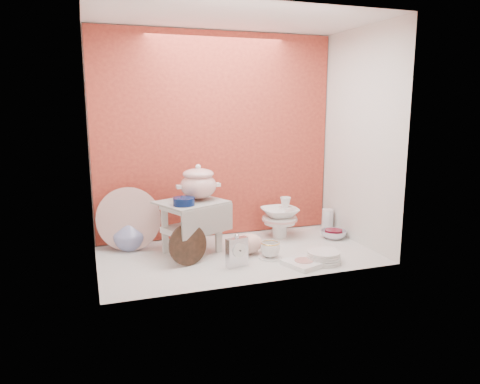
# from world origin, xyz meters

# --- Properties ---
(ground) EXTENTS (1.80, 1.80, 0.00)m
(ground) POSITION_xyz_m (0.00, 0.00, 0.00)
(ground) COLOR silver
(ground) RESTS_ON ground
(niche_shell) EXTENTS (1.86, 1.03, 1.53)m
(niche_shell) POSITION_xyz_m (0.00, 0.18, 0.93)
(niche_shell) COLOR #C04630
(niche_shell) RESTS_ON ground
(step_stool) EXTENTS (0.52, 0.49, 0.35)m
(step_stool) POSITION_xyz_m (-0.28, 0.15, 0.18)
(step_stool) COLOR silver
(step_stool) RESTS_ON ground
(soup_tureen) EXTENTS (0.36, 0.36, 0.24)m
(soup_tureen) POSITION_xyz_m (-0.22, 0.18, 0.47)
(soup_tureen) COLOR white
(soup_tureen) RESTS_ON step_stool
(cobalt_bowl) EXTENTS (0.16, 0.16, 0.05)m
(cobalt_bowl) POSITION_xyz_m (-0.35, 0.05, 0.38)
(cobalt_bowl) COLOR #091746
(cobalt_bowl) RESTS_ON step_stool
(floral_platter) EXTENTS (0.44, 0.19, 0.43)m
(floral_platter) POSITION_xyz_m (-0.67, 0.34, 0.22)
(floral_platter) COLOR white
(floral_platter) RESTS_ON ground
(blue_white_vase) EXTENTS (0.24, 0.24, 0.23)m
(blue_white_vase) POSITION_xyz_m (-0.67, 0.35, 0.11)
(blue_white_vase) COLOR silver
(blue_white_vase) RESTS_ON ground
(lacquer_tray) EXTENTS (0.27, 0.13, 0.26)m
(lacquer_tray) POSITION_xyz_m (-0.36, -0.08, 0.13)
(lacquer_tray) COLOR black
(lacquer_tray) RESTS_ON ground
(mantel_clock) EXTENTS (0.15, 0.08, 0.20)m
(mantel_clock) POSITION_xyz_m (-0.08, -0.21, 0.10)
(mantel_clock) COLOR silver
(mantel_clock) RESTS_ON ground
(plush_pig) EXTENTS (0.30, 0.25, 0.15)m
(plush_pig) POSITION_xyz_m (0.07, -0.01, 0.07)
(plush_pig) COLOR beige
(plush_pig) RESTS_ON ground
(teacup_saucer) EXTENTS (0.17, 0.17, 0.01)m
(teacup_saucer) POSITION_xyz_m (0.17, -0.14, 0.01)
(teacup_saucer) COLOR white
(teacup_saucer) RESTS_ON ground
(gold_rim_teacup) EXTENTS (0.17, 0.17, 0.10)m
(gold_rim_teacup) POSITION_xyz_m (0.17, -0.14, 0.06)
(gold_rim_teacup) COLOR white
(gold_rim_teacup) RESTS_ON teacup_saucer
(lattice_dish) EXTENTS (0.27, 0.27, 0.03)m
(lattice_dish) POSITION_xyz_m (0.32, -0.33, 0.01)
(lattice_dish) COLOR white
(lattice_dish) RESTS_ON ground
(dinner_plate_stack) EXTENTS (0.24, 0.24, 0.07)m
(dinner_plate_stack) POSITION_xyz_m (0.46, -0.32, 0.04)
(dinner_plate_stack) COLOR white
(dinner_plate_stack) RESTS_ON ground
(crystal_bowl) EXTENTS (0.21, 0.21, 0.06)m
(crystal_bowl) POSITION_xyz_m (0.79, 0.12, 0.03)
(crystal_bowl) COLOR silver
(crystal_bowl) RESTS_ON ground
(clear_glass_vase) EXTENTS (0.10, 0.10, 0.18)m
(clear_glass_vase) POSITION_xyz_m (0.84, 0.29, 0.09)
(clear_glass_vase) COLOR silver
(clear_glass_vase) RESTS_ON ground
(porcelain_tower) EXTENTS (0.34, 0.34, 0.31)m
(porcelain_tower) POSITION_xyz_m (0.42, 0.27, 0.15)
(porcelain_tower) COLOR white
(porcelain_tower) RESTS_ON ground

